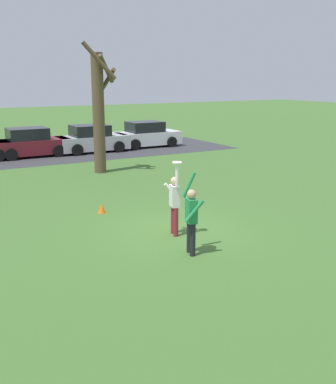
% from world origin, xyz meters
% --- Properties ---
extents(ground_plane, '(120.00, 120.00, 0.00)m').
position_xyz_m(ground_plane, '(0.00, 0.00, 0.00)').
color(ground_plane, '#426B2D').
extents(person_catcher, '(0.49, 0.58, 2.08)m').
position_xyz_m(person_catcher, '(-0.23, -0.27, 0.98)').
color(person_catcher, maroon).
rests_on(person_catcher, ground_plane).
extents(person_defender, '(0.53, 0.62, 2.04)m').
position_xyz_m(person_defender, '(-0.60, -1.73, 0.98)').
color(person_defender, black).
rests_on(person_defender, ground_plane).
extents(frisbee_disc, '(0.26, 0.26, 0.02)m').
position_xyz_m(frisbee_disc, '(-0.28, -0.48, 2.09)').
color(frisbee_disc, white).
rests_on(frisbee_disc, person_catcher).
extents(parked_car_maroon, '(4.10, 2.05, 1.59)m').
position_xyz_m(parked_car_maroon, '(-0.52, 15.13, 0.73)').
color(parked_car_maroon, maroon).
rests_on(parked_car_maroon, ground_plane).
extents(parked_car_silver, '(4.10, 2.05, 1.59)m').
position_xyz_m(parked_car_silver, '(3.04, 14.98, 0.73)').
color(parked_car_silver, '#BCBCC1').
rests_on(parked_car_silver, ground_plane).
extents(parked_car_white, '(4.10, 2.05, 1.59)m').
position_xyz_m(parked_car_white, '(6.79, 15.31, 0.73)').
color(parked_car_white, white).
rests_on(parked_car_white, ground_plane).
extents(parking_strip, '(23.38, 6.40, 0.01)m').
position_xyz_m(parking_strip, '(-0.21, 15.09, 0.00)').
color(parking_strip, '#38383D').
rests_on(parking_strip, ground_plane).
extents(bare_tree_tall, '(1.65, 1.57, 5.78)m').
position_xyz_m(bare_tree_tall, '(1.24, 9.01, 2.87)').
color(bare_tree_tall, brown).
rests_on(bare_tree_tall, ground_plane).
extents(field_cone_orange, '(0.26, 0.26, 0.32)m').
position_xyz_m(field_cone_orange, '(-1.20, 2.76, 0.16)').
color(field_cone_orange, orange).
rests_on(field_cone_orange, ground_plane).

